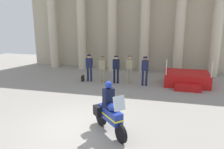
{
  "coord_description": "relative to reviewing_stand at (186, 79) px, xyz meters",
  "views": [
    {
      "loc": [
        3.11,
        -7.32,
        4.1
      ],
      "look_at": [
        0.62,
        2.9,
        1.35
      ],
      "focal_mm": 36.91,
      "sensor_mm": 36.0,
      "label": 1
    }
  ],
  "objects": [
    {
      "name": "ground_plane",
      "position": [
        -4.31,
        -6.55,
        -0.36
      ],
      "size": [
        28.0,
        28.0,
        0.0
      ],
      "primitive_type": "plane",
      "color": "gray"
    },
    {
      "name": "colonnade_backdrop",
      "position": [
        -4.03,
        3.24,
        3.7
      ],
      "size": [
        16.09,
        1.52,
        7.72
      ],
      "color": "#B6AB91",
      "rests_on": "ground_plane"
    },
    {
      "name": "reviewing_stand",
      "position": [
        0.0,
        0.0,
        0.0
      ],
      "size": [
        2.57,
        2.45,
        1.65
      ],
      "color": "#B71414",
      "rests_on": "ground_plane"
    },
    {
      "name": "officer_in_row_0",
      "position": [
        -5.89,
        -0.61,
        0.63
      ],
      "size": [
        0.39,
        0.24,
        1.69
      ],
      "rotation": [
        0.0,
        0.0,
        3.11
      ],
      "color": "#191E42",
      "rests_on": "ground_plane"
    },
    {
      "name": "officer_in_row_1",
      "position": [
        -5.03,
        -0.66,
        0.61
      ],
      "size": [
        0.39,
        0.24,
        1.64
      ],
      "rotation": [
        0.0,
        0.0,
        3.11
      ],
      "color": "gray",
      "rests_on": "ground_plane"
    },
    {
      "name": "officer_in_row_2",
      "position": [
        -4.17,
        -0.63,
        0.64
      ],
      "size": [
        0.39,
        0.24,
        1.69
      ],
      "rotation": [
        0.0,
        0.0,
        3.11
      ],
      "color": "black",
      "rests_on": "ground_plane"
    },
    {
      "name": "officer_in_row_3",
      "position": [
        -3.36,
        -0.53,
        0.65
      ],
      "size": [
        0.39,
        0.24,
        1.72
      ],
      "rotation": [
        0.0,
        0.0,
        3.11
      ],
      "color": "gray",
      "rests_on": "ground_plane"
    },
    {
      "name": "officer_in_row_4",
      "position": [
        -2.43,
        -0.69,
        0.66
      ],
      "size": [
        0.39,
        0.24,
        1.73
      ],
      "rotation": [
        0.0,
        0.0,
        3.11
      ],
      "color": "#191E42",
      "rests_on": "ground_plane"
    },
    {
      "name": "motorcycle_with_rider",
      "position": [
        -3.06,
        -6.63,
        0.43
      ],
      "size": [
        1.51,
        1.61,
        1.9
      ],
      "rotation": [
        0.0,
        0.0,
        -0.82
      ],
      "color": "black",
      "rests_on": "ground_plane"
    },
    {
      "name": "briefcase_on_ground",
      "position": [
        -6.31,
        -0.7,
        -0.18
      ],
      "size": [
        0.1,
        0.32,
        0.36
      ],
      "primitive_type": "cube",
      "color": "black",
      "rests_on": "ground_plane"
    }
  ]
}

